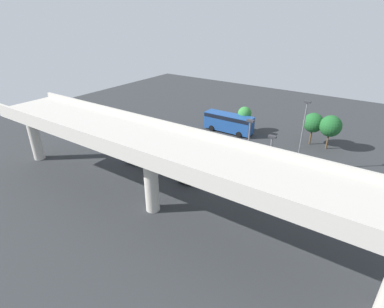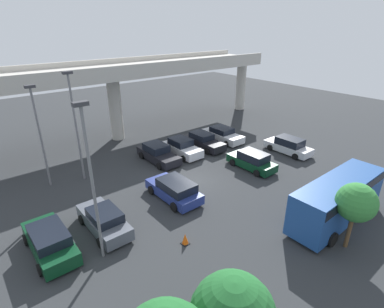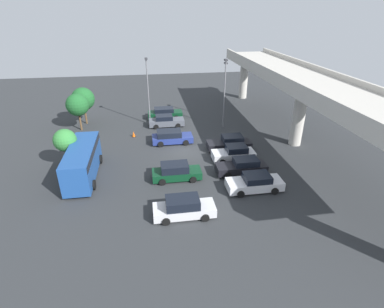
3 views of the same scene
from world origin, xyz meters
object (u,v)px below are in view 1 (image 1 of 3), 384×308
Objects in this scene: lamp_post_by_overpass at (303,132)px; traffic_cone at (271,153)px; tree_front_centre at (313,123)px; parked_car_3 at (196,171)px; parked_car_2 at (240,157)px; parked_car_6 at (143,154)px; shuttle_bus at (229,122)px; tree_front_left at (331,126)px; parked_car_7 at (162,159)px; parked_car_0 at (309,176)px; tree_front_far_right at (245,114)px; parked_car_4 at (179,164)px; parked_car_1 at (283,169)px; parked_car_5 at (189,142)px; lamp_post_near_aisle at (268,168)px; lamp_post_mid_lot at (247,155)px; parked_car_8 at (160,134)px.

lamp_post_by_overpass is 6.66m from traffic_cone.
parked_car_3 is at bearing 63.78° from tree_front_centre.
parked_car_2 reaches higher than parked_car_6.
parked_car_3 reaches higher than parked_car_6.
parked_car_3 is 0.61× the size of shuttle_bus.
tree_front_left is 9.22m from traffic_cone.
parked_car_7 is 1.01× the size of tree_front_centre.
tree_front_far_right is (13.34, -10.41, 2.22)m from parked_car_0.
tree_front_centre is (-11.27, -17.25, 2.62)m from parked_car_4.
lamp_post_by_overpass is at bearing 94.93° from tree_front_centre.
parked_car_3 is at bearing -95.49° from parked_car_4.
parked_car_3 is 1.01× the size of parked_car_6.
parked_car_0 is at bearing -66.42° from parked_car_4.
parked_car_5 is at bearing -90.50° from parked_car_1.
traffic_cone is (4.01, -12.34, -4.35)m from lamp_post_near_aisle.
lamp_post_by_overpass is (-6.66, -2.31, 4.33)m from parked_car_2.
tree_front_far_right is at bearing -36.26° from lamp_post_by_overpass.
tree_front_centre is (-12.37, -2.39, 1.62)m from shuttle_bus.
parked_car_4 is at bearing 94.26° from shuttle_bus.
lamp_post_mid_lot reaches higher than parked_car_1.
parked_car_7 is 15.35m from lamp_post_near_aisle.
parked_car_2 is at bearing -41.67° from parked_car_4.
parked_car_4 is 0.92× the size of tree_front_centre.
tree_front_left reaches higher than parked_car_7.
parked_car_1 is at bearing 144.45° from shuttle_bus.
traffic_cone is at bearing 154.03° from shuttle_bus.
parked_car_0 is 1.09× the size of parked_car_4.
parked_car_7 is at bearing 87.26° from parked_car_3.
parked_car_2 is at bearing -53.67° from parked_car_7.
parked_car_5 is 11.11m from tree_front_far_right.
shuttle_bus is (-4.70, -15.08, 1.05)m from parked_car_6.
lamp_post_by_overpass reaches higher than tree_front_centre.
parked_car_2 is at bearing 88.59° from parked_car_8.
tree_front_far_right is at bearing -156.56° from parked_car_2.
parked_car_6 is (8.45, -0.04, -0.04)m from parked_car_3.
traffic_cone is (3.07, -4.24, -0.38)m from parked_car_1.
parked_car_6 is at bearing 41.43° from tree_front_left.
parked_car_5 is 0.94× the size of parked_car_7.
parked_car_4 is (14.14, 6.17, -0.01)m from parked_car_0.
tree_front_centre is (0.63, -19.11, -1.31)m from lamp_post_near_aisle.
tree_front_left is at bearing -48.57° from parked_car_6.
tree_front_centre is at bearing -165.45° from parked_car_0.
lamp_post_near_aisle reaches higher than parked_car_1.
parked_car_1 is 0.96× the size of parked_car_7.
lamp_post_by_overpass is at bearing -60.70° from parked_car_7.
parked_car_7 is (13.78, 6.24, 0.01)m from parked_car_1.
parked_car_1 is 11.33m from tree_front_centre.
parked_car_1 is 19.43m from parked_car_8.
tree_front_left is (0.48, -10.79, 2.69)m from parked_car_0.
parked_car_2 is at bearing -89.12° from parked_car_0.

